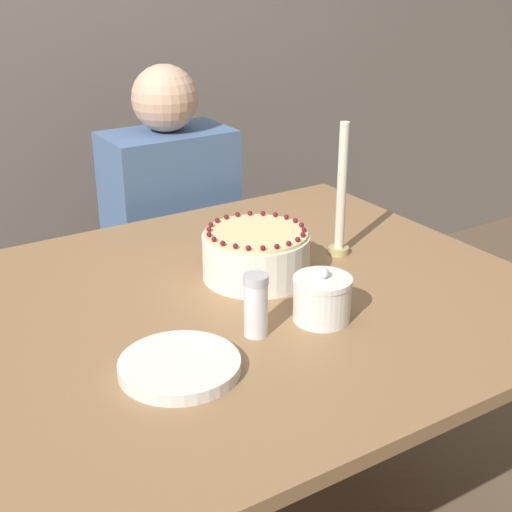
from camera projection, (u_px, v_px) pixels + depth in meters
wall_behind at (31, 10)px, 2.48m from camera, size 8.00×0.05×2.60m
dining_table at (239, 339)px, 1.64m from camera, size 1.35×1.14×0.78m
cake at (256, 254)px, 1.68m from camera, size 0.25×0.25×0.13m
sugar_bowl at (322, 299)px, 1.48m from camera, size 0.12×0.12×0.12m
sugar_shaker at (256, 305)px, 1.42m from camera, size 0.05×0.05×0.13m
plate_stack at (180, 366)px, 1.31m from camera, size 0.23×0.23×0.02m
candle at (341, 201)px, 1.77m from camera, size 0.05×0.05×0.34m
person_man_blue_shirt at (173, 267)px, 2.40m from camera, size 0.40×0.34×1.18m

